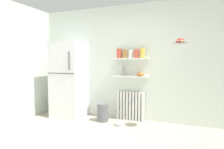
% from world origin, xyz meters
% --- Properties ---
extents(ground_plane, '(7.04, 7.04, 0.00)m').
position_xyz_m(ground_plane, '(0.00, 0.50, 0.00)').
color(ground_plane, '#B2A893').
extents(back_wall, '(7.04, 0.10, 2.60)m').
position_xyz_m(back_wall, '(0.00, 2.05, 1.30)').
color(back_wall, silver).
rests_on(back_wall, ground_plane).
extents(side_wall_left, '(0.10, 4.80, 2.60)m').
position_xyz_m(side_wall_left, '(-2.25, 0.60, 1.30)').
color(side_wall_left, silver).
rests_on(side_wall_left, ground_plane).
extents(refrigerator, '(0.72, 0.69, 1.78)m').
position_xyz_m(refrigerator, '(-1.37, 1.67, 0.89)').
color(refrigerator, silver).
rests_on(refrigerator, ground_plane).
extents(radiator, '(0.62, 0.12, 0.65)m').
position_xyz_m(radiator, '(0.09, 1.92, 0.32)').
color(radiator, white).
rests_on(radiator, ground_plane).
extents(wall_shelf_lower, '(0.80, 0.22, 0.02)m').
position_xyz_m(wall_shelf_lower, '(0.09, 1.89, 1.00)').
color(wall_shelf_lower, white).
extents(wall_shelf_upper, '(0.80, 0.22, 0.02)m').
position_xyz_m(wall_shelf_upper, '(0.09, 1.89, 1.39)').
color(wall_shelf_upper, white).
extents(storage_jar_0, '(0.12, 0.12, 0.23)m').
position_xyz_m(storage_jar_0, '(-0.18, 1.89, 1.52)').
color(storage_jar_0, '#C64C38').
rests_on(storage_jar_0, wall_shelf_upper).
extents(storage_jar_1, '(0.11, 0.11, 0.21)m').
position_xyz_m(storage_jar_1, '(-0.04, 1.89, 1.50)').
color(storage_jar_1, olive).
rests_on(storage_jar_1, wall_shelf_upper).
extents(storage_jar_2, '(0.09, 0.09, 0.20)m').
position_xyz_m(storage_jar_2, '(0.09, 1.89, 1.50)').
color(storage_jar_2, silver).
rests_on(storage_jar_2, wall_shelf_upper).
extents(storage_jar_3, '(0.11, 0.11, 0.21)m').
position_xyz_m(storage_jar_3, '(0.22, 1.89, 1.50)').
color(storage_jar_3, '#C64C38').
rests_on(storage_jar_3, wall_shelf_upper).
extents(storage_jar_4, '(0.10, 0.10, 0.24)m').
position_xyz_m(storage_jar_4, '(0.35, 1.89, 1.52)').
color(storage_jar_4, yellow).
rests_on(storage_jar_4, wall_shelf_upper).
extents(vase, '(0.09, 0.09, 0.23)m').
position_xyz_m(vase, '(-0.11, 1.89, 1.12)').
color(vase, '#B2ADA8').
rests_on(vase, wall_shelf_lower).
extents(shelf_bowl, '(0.17, 0.17, 0.08)m').
position_xyz_m(shelf_bowl, '(0.31, 1.89, 1.05)').
color(shelf_bowl, orange).
rests_on(shelf_bowl, wall_shelf_lower).
extents(trash_bin, '(0.26, 0.26, 0.40)m').
position_xyz_m(trash_bin, '(-0.47, 1.61, 0.20)').
color(trash_bin, slate).
rests_on(trash_bin, ground_plane).
extents(pet_food_bowl, '(0.20, 0.20, 0.05)m').
position_xyz_m(pet_food_bowl, '(-0.02, 1.48, 0.03)').
color(pet_food_bowl, '#B7B7BC').
rests_on(pet_food_bowl, ground_plane).
extents(hanging_fruit_basket, '(0.31, 0.31, 0.10)m').
position_xyz_m(hanging_fruit_basket, '(1.13, 1.49, 1.70)').
color(hanging_fruit_basket, '#B2B2B7').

